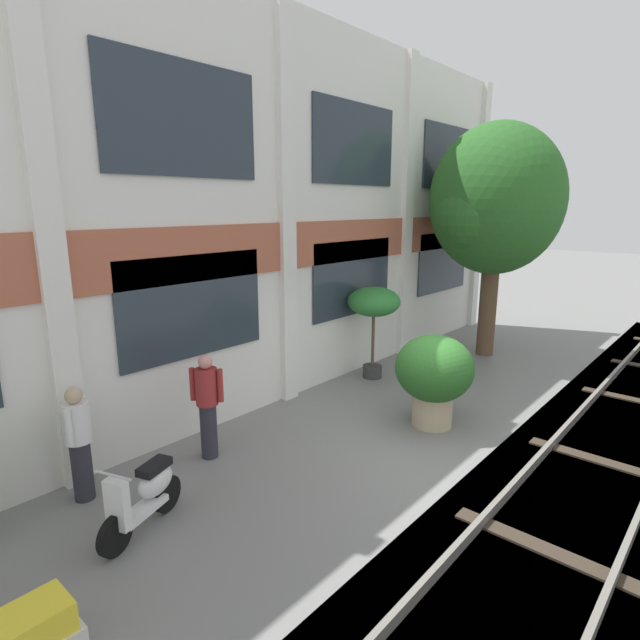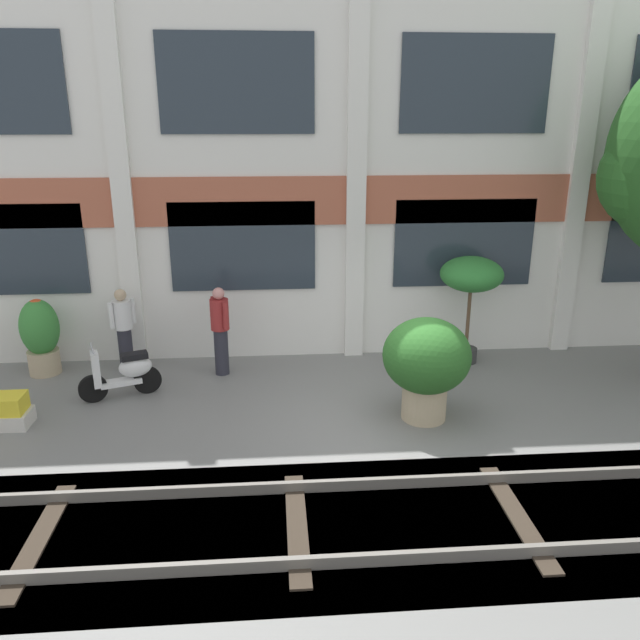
{
  "view_description": "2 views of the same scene",
  "coord_description": "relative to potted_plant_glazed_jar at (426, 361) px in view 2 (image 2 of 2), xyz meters",
  "views": [
    {
      "loc": [
        -6.84,
        -3.92,
        3.89
      ],
      "look_at": [
        -0.31,
        1.8,
        1.87
      ],
      "focal_mm": 28.0,
      "sensor_mm": 36.0,
      "label": 1
    },
    {
      "loc": [
        -1.58,
        -8.79,
        4.66
      ],
      "look_at": [
        -0.83,
        0.99,
        1.4
      ],
      "focal_mm": 35.0,
      "sensor_mm": 36.0,
      "label": 2
    }
  ],
  "objects": [
    {
      "name": "apartment_facade",
      "position": [
        -0.77,
        3.13,
        2.72
      ],
      "size": [
        17.51,
        0.64,
        7.43
      ],
      "color": "silver",
      "rests_on": "ground"
    },
    {
      "name": "resident_watching_tracks",
      "position": [
        -5.17,
        2.38,
        -0.13
      ],
      "size": [
        0.42,
        0.39,
        1.59
      ],
      "rotation": [
        0.0,
        0.0,
        -0.84
      ],
      "color": "#282833",
      "rests_on": "ground"
    },
    {
      "name": "ground_plane",
      "position": [
        -0.77,
        -0.07,
        -0.98
      ],
      "size": [
        80.0,
        80.0,
        0.0
      ],
      "primitive_type": "plane",
      "color": "slate"
    },
    {
      "name": "potted_plant_glazed_jar",
      "position": [
        0.0,
        0.0,
        0.0
      ],
      "size": [
        1.38,
        1.38,
        1.67
      ],
      "color": "tan",
      "rests_on": "ground"
    },
    {
      "name": "scooter_near_curb",
      "position": [
        -4.94,
        1.18,
        -0.55
      ],
      "size": [
        1.33,
        0.68,
        0.98
      ],
      "rotation": [
        0.0,
        0.0,
        3.49
      ],
      "color": "black",
      "rests_on": "ground"
    },
    {
      "name": "resident_by_doorway",
      "position": [
        -3.35,
        2.06,
        -0.08
      ],
      "size": [
        0.34,
        0.46,
        1.68
      ],
      "rotation": [
        0.0,
        0.0,
        -2.55
      ],
      "color": "#282833",
      "rests_on": "ground"
    },
    {
      "name": "rail_tracks",
      "position": [
        -0.77,
        -2.64,
        -1.12
      ],
      "size": [
        25.15,
        2.8,
        0.43
      ],
      "color": "#5B5449",
      "rests_on": "ground"
    },
    {
      "name": "potted_plant_stone_basin",
      "position": [
        -6.67,
        2.33,
        -0.19
      ],
      "size": [
        0.7,
        0.7,
        1.45
      ],
      "color": "tan",
      "rests_on": "ground"
    },
    {
      "name": "potted_plant_low_pan",
      "position": [
        1.38,
        2.29,
        0.69
      ],
      "size": [
        1.19,
        1.19,
        2.1
      ],
      "color": "#333333",
      "rests_on": "ground"
    }
  ]
}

